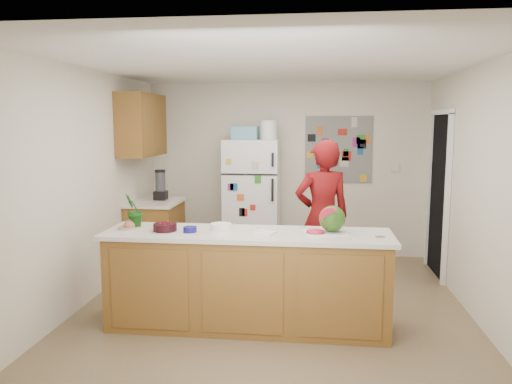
# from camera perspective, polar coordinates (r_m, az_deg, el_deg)

# --- Properties ---
(floor) EXTENTS (4.00, 4.50, 0.02)m
(floor) POSITION_cam_1_polar(r_m,az_deg,el_deg) (5.37, 1.92, -13.23)
(floor) COLOR brown
(floor) RESTS_ON ground
(wall_back) EXTENTS (4.00, 0.02, 2.50)m
(wall_back) POSITION_cam_1_polar(r_m,az_deg,el_deg) (7.30, 3.46, 2.56)
(wall_back) COLOR beige
(wall_back) RESTS_ON ground
(wall_left) EXTENTS (0.02, 4.50, 2.50)m
(wall_left) POSITION_cam_1_polar(r_m,az_deg,el_deg) (5.59, -19.00, 0.52)
(wall_left) COLOR beige
(wall_left) RESTS_ON ground
(wall_right) EXTENTS (0.02, 4.50, 2.50)m
(wall_right) POSITION_cam_1_polar(r_m,az_deg,el_deg) (5.29, 24.24, -0.15)
(wall_right) COLOR beige
(wall_right) RESTS_ON ground
(ceiling) EXTENTS (4.00, 4.50, 0.02)m
(ceiling) POSITION_cam_1_polar(r_m,az_deg,el_deg) (5.05, 2.05, 14.53)
(ceiling) COLOR white
(ceiling) RESTS_ON wall_back
(doorway) EXTENTS (0.03, 0.85, 2.04)m
(doorway) POSITION_cam_1_polar(r_m,az_deg,el_deg) (6.70, 20.24, -0.37)
(doorway) COLOR black
(doorway) RESTS_ON ground
(peninsula_base) EXTENTS (2.60, 0.62, 0.88)m
(peninsula_base) POSITION_cam_1_polar(r_m,az_deg,el_deg) (4.78, -1.00, -10.24)
(peninsula_base) COLOR brown
(peninsula_base) RESTS_ON floor
(peninsula_top) EXTENTS (2.68, 0.70, 0.04)m
(peninsula_top) POSITION_cam_1_polar(r_m,az_deg,el_deg) (4.65, -1.02, -4.85)
(peninsula_top) COLOR silver
(peninsula_top) RESTS_ON peninsula_base
(side_counter_base) EXTENTS (0.60, 0.80, 0.86)m
(side_counter_base) POSITION_cam_1_polar(r_m,az_deg,el_deg) (6.85, -11.36, -4.88)
(side_counter_base) COLOR brown
(side_counter_base) RESTS_ON floor
(side_counter_top) EXTENTS (0.64, 0.84, 0.04)m
(side_counter_top) POSITION_cam_1_polar(r_m,az_deg,el_deg) (6.77, -11.47, -1.16)
(side_counter_top) COLOR silver
(side_counter_top) RESTS_ON side_counter_base
(upper_cabinets) EXTENTS (0.35, 1.00, 0.80)m
(upper_cabinets) POSITION_cam_1_polar(r_m,az_deg,el_deg) (6.68, -12.91, 7.47)
(upper_cabinets) COLOR brown
(upper_cabinets) RESTS_ON wall_left
(refrigerator) EXTENTS (0.75, 0.70, 1.70)m
(refrigerator) POSITION_cam_1_polar(r_m,az_deg,el_deg) (7.01, -0.42, -0.93)
(refrigerator) COLOR silver
(refrigerator) RESTS_ON floor
(fridge_top_bin) EXTENTS (0.35, 0.28, 0.18)m
(fridge_top_bin) POSITION_cam_1_polar(r_m,az_deg,el_deg) (6.95, -1.25, 6.77)
(fridge_top_bin) COLOR #5999B2
(fridge_top_bin) RESTS_ON refrigerator
(photo_collage) EXTENTS (0.95, 0.01, 0.95)m
(photo_collage) POSITION_cam_1_polar(r_m,az_deg,el_deg) (7.25, 9.42, 4.81)
(photo_collage) COLOR slate
(photo_collage) RESTS_ON wall_back
(person) EXTENTS (0.73, 0.58, 1.74)m
(person) POSITION_cam_1_polar(r_m,az_deg,el_deg) (5.68, 7.58, -2.88)
(person) COLOR maroon
(person) RESTS_ON floor
(blender_appliance) EXTENTS (0.13, 0.13, 0.38)m
(blender_appliance) POSITION_cam_1_polar(r_m,az_deg,el_deg) (6.81, -10.86, 0.70)
(blender_appliance) COLOR black
(blender_appliance) RESTS_ON side_counter_top
(cutting_board) EXTENTS (0.43, 0.36, 0.01)m
(cutting_board) POSITION_cam_1_polar(r_m,az_deg,el_deg) (4.65, 7.93, -4.60)
(cutting_board) COLOR white
(cutting_board) RESTS_ON peninsula_top
(watermelon) EXTENTS (0.24, 0.24, 0.24)m
(watermelon) POSITION_cam_1_polar(r_m,az_deg,el_deg) (4.65, 8.70, -3.03)
(watermelon) COLOR #25540E
(watermelon) RESTS_ON cutting_board
(watermelon_slice) EXTENTS (0.16, 0.16, 0.02)m
(watermelon_slice) POSITION_cam_1_polar(r_m,az_deg,el_deg) (4.60, 6.79, -4.51)
(watermelon_slice) COLOR red
(watermelon_slice) RESTS_ON cutting_board
(cherry_bowl) EXTENTS (0.23, 0.23, 0.07)m
(cherry_bowl) POSITION_cam_1_polar(r_m,az_deg,el_deg) (4.77, -10.35, -3.98)
(cherry_bowl) COLOR black
(cherry_bowl) RESTS_ON peninsula_top
(white_bowl) EXTENTS (0.23, 0.23, 0.06)m
(white_bowl) POSITION_cam_1_polar(r_m,az_deg,el_deg) (4.75, -4.02, -3.97)
(white_bowl) COLOR white
(white_bowl) RESTS_ON peninsula_top
(cobalt_bowl) EXTENTS (0.14, 0.14, 0.05)m
(cobalt_bowl) POSITION_cam_1_polar(r_m,az_deg,el_deg) (4.69, -7.55, -4.26)
(cobalt_bowl) COLOR navy
(cobalt_bowl) RESTS_ON peninsula_top
(plate) EXTENTS (0.22, 0.22, 0.02)m
(plate) POSITION_cam_1_polar(r_m,az_deg,el_deg) (4.96, -14.19, -3.95)
(plate) COLOR #B8A98F
(plate) RESTS_ON peninsula_top
(paper_towel) EXTENTS (0.22, 0.21, 0.02)m
(paper_towel) POSITION_cam_1_polar(r_m,az_deg,el_deg) (4.57, 1.01, -4.68)
(paper_towel) COLOR white
(paper_towel) RESTS_ON peninsula_top
(keys) EXTENTS (0.08, 0.05, 0.01)m
(keys) POSITION_cam_1_polar(r_m,az_deg,el_deg) (4.57, 13.98, -4.97)
(keys) COLOR gray
(keys) RESTS_ON peninsula_top
(potted_plant) EXTENTS (0.19, 0.22, 0.34)m
(potted_plant) POSITION_cam_1_polar(r_m,az_deg,el_deg) (4.93, -13.81, -2.09)
(potted_plant) COLOR #13470C
(potted_plant) RESTS_ON peninsula_top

